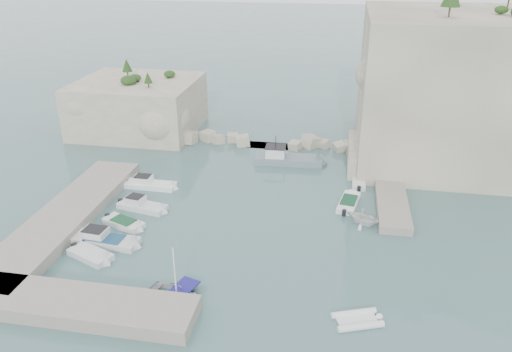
% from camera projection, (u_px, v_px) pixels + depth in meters
% --- Properties ---
extents(ground, '(400.00, 400.00, 0.00)m').
position_uv_depth(ground, '(244.00, 233.00, 45.21)').
color(ground, '#486D6C').
rests_on(ground, ground).
extents(cliff_east, '(26.00, 22.00, 17.00)m').
position_uv_depth(cliff_east, '(474.00, 88.00, 58.53)').
color(cliff_east, beige).
rests_on(cliff_east, ground).
extents(cliff_terrace, '(8.00, 10.00, 2.50)m').
position_uv_depth(cliff_terrace, '(382.00, 156.00, 58.70)').
color(cliff_terrace, beige).
rests_on(cliff_terrace, ground).
extents(outcrop_west, '(16.00, 14.00, 7.00)m').
position_uv_depth(outcrop_west, '(138.00, 106.00, 69.26)').
color(outcrop_west, beige).
rests_on(outcrop_west, ground).
extents(quay_west, '(5.00, 24.00, 1.10)m').
position_uv_depth(quay_west, '(65.00, 217.00, 46.79)').
color(quay_west, '#9E9689').
rests_on(quay_west, ground).
extents(quay_south, '(18.00, 4.00, 1.10)m').
position_uv_depth(quay_south, '(72.00, 304.00, 35.40)').
color(quay_south, '#9E9689').
rests_on(quay_south, ground).
extents(ledge_east, '(3.00, 16.00, 0.80)m').
position_uv_depth(ledge_east, '(390.00, 192.00, 51.83)').
color(ledge_east, '#9E9689').
rests_on(ledge_east, ground).
extents(breakwater, '(28.00, 3.00, 1.40)m').
position_uv_depth(breakwater, '(270.00, 141.00, 64.73)').
color(breakwater, beige).
rests_on(breakwater, ground).
extents(motorboat_a, '(6.06, 1.90, 1.40)m').
position_uv_depth(motorboat_a, '(151.00, 187.00, 53.81)').
color(motorboat_a, white).
rests_on(motorboat_a, ground).
extents(motorboat_b, '(5.66, 2.77, 1.40)m').
position_uv_depth(motorboat_b, '(143.00, 209.00, 49.38)').
color(motorboat_b, silver).
rests_on(motorboat_b, ground).
extents(motorboat_c, '(4.73, 3.12, 0.70)m').
position_uv_depth(motorboat_c, '(124.00, 226.00, 46.46)').
color(motorboat_c, silver).
rests_on(motorboat_c, ground).
extents(motorboat_d, '(6.86, 2.56, 1.40)m').
position_uv_depth(motorboat_d, '(106.00, 243.00, 43.72)').
color(motorboat_d, silver).
rests_on(motorboat_d, ground).
extents(motorboat_e, '(4.68, 3.35, 0.70)m').
position_uv_depth(motorboat_e, '(91.00, 257.00, 41.71)').
color(motorboat_e, silver).
rests_on(motorboat_e, ground).
extents(rowboat, '(5.30, 4.47, 0.94)m').
position_uv_depth(rowboat, '(177.00, 299.00, 36.75)').
color(rowboat, silver).
rests_on(rowboat, ground).
extents(inflatable_dinghy, '(3.97, 2.88, 0.44)m').
position_uv_depth(inflatable_dinghy, '(357.00, 322.00, 34.57)').
color(inflatable_dinghy, white).
rests_on(inflatable_dinghy, ground).
extents(tender_east_a, '(4.04, 3.82, 1.68)m').
position_uv_depth(tender_east_a, '(363.00, 224.00, 46.76)').
color(tender_east_a, white).
rests_on(tender_east_a, ground).
extents(tender_east_b, '(2.53, 5.15, 0.70)m').
position_uv_depth(tender_east_b, '(348.00, 205.00, 50.13)').
color(tender_east_b, white).
rests_on(tender_east_b, ground).
extents(tender_east_c, '(1.40, 4.29, 0.70)m').
position_uv_depth(tender_east_c, '(358.00, 184.00, 54.64)').
color(tender_east_c, white).
rests_on(tender_east_c, ground).
extents(tender_east_d, '(4.35, 2.18, 1.61)m').
position_uv_depth(tender_east_d, '(369.00, 174.00, 56.89)').
color(tender_east_d, silver).
rests_on(tender_east_d, ground).
extents(work_boat, '(8.86, 2.98, 2.20)m').
position_uv_depth(work_boat, '(289.00, 163.00, 59.81)').
color(work_boat, slate).
rests_on(work_boat, ground).
extents(rowboat_mast, '(0.10, 0.10, 4.20)m').
position_uv_depth(rowboat_mast, '(175.00, 271.00, 35.67)').
color(rowboat_mast, white).
rests_on(rowboat_mast, rowboat).
extents(vegetation, '(53.48, 13.88, 13.40)m').
position_uv_depth(vegetation, '(439.00, 2.00, 56.64)').
color(vegetation, '#1E4219').
rests_on(vegetation, ground).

